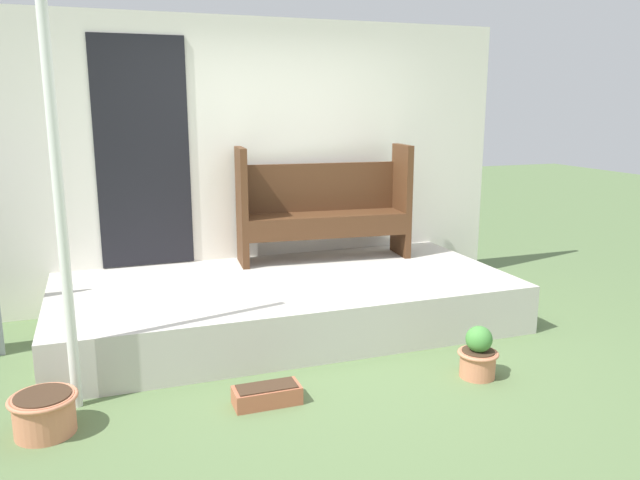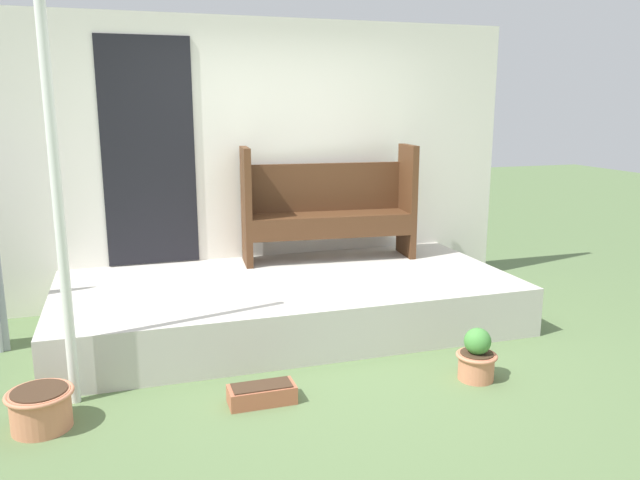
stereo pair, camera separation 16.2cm
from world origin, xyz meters
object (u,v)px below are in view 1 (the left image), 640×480
Objects in this scene: support_post at (60,214)px; flower_pot_left at (44,412)px; bench at (323,204)px; planter_box_rect at (267,395)px; flower_pot_middle at (478,355)px.

flower_pot_left is at bearing -118.89° from support_post.
bench reaches higher than flower_pot_left.
bench reaches higher than planter_box_rect.
planter_box_rect is at bearing 175.93° from flower_pot_middle.
support_post is at bearing 61.11° from flower_pot_left.
planter_box_rect is at bearing -3.55° from flower_pot_left.
flower_pot_middle reaches higher than planter_box_rect.
planter_box_rect is (1.12, -0.37, -1.15)m from support_post.
flower_pot_middle is 1.47m from planter_box_rect.
bench is 3.09m from flower_pot_left.
bench is 3.88× the size of planter_box_rect.
bench is 4.28× the size of flower_pot_left.
support_post reaches higher than bench.
flower_pot_middle is at bearing -74.19° from bench.
bench is at bearing 60.72° from planter_box_rect.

